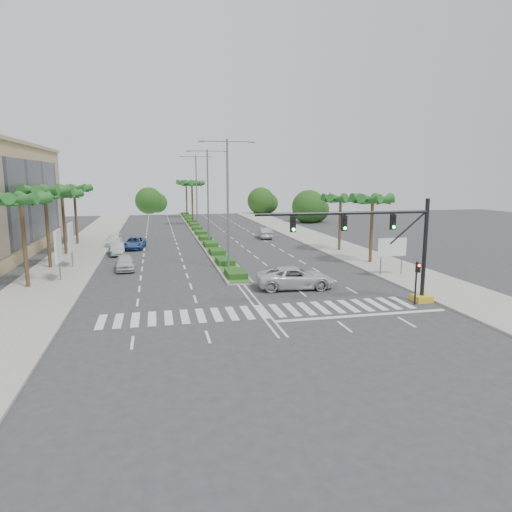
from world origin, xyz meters
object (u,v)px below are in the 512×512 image
Objects in this scene: car_parked_a at (125,262)px; car_parked_d at (114,241)px; car_parked_c at (135,243)px; car_right at (265,233)px; car_crossing at (295,278)px; car_parked_b at (117,249)px.

car_parked_a reaches higher than car_parked_d.
car_parked_c is at bearing -47.04° from car_parked_d.
car_parked_d is 1.02× the size of car_right.
car_parked_c is 26.80m from car_crossing.
car_parked_c and car_parked_d have the same top height.
car_right is at bearing 24.43° from car_parked_c.
car_crossing reaches higher than car_parked_a.
car_crossing is at bearing -60.54° from car_parked_d.
car_parked_b is 0.89× the size of car_parked_d.
car_right is (4.60, 29.33, -0.07)m from car_crossing.
car_parked_c is 1.06× the size of car_right.
car_parked_b is 21.94m from car_right.
car_parked_b reaches higher than car_parked_d.
car_parked_a is 13.13m from car_parked_c.
car_crossing is at bearing -58.14° from car_parked_b.
car_crossing is 29.69m from car_right.
car_right reaches higher than car_parked_a.
car_parked_c is 18.72m from car_right.
car_parked_d is at bearing 140.55° from car_parked_c.
car_parked_a is at bearing -85.69° from car_parked_c.
car_parked_a is at bearing -87.17° from car_parked_b.
car_right is (18.09, 19.09, 0.04)m from car_parked_a.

